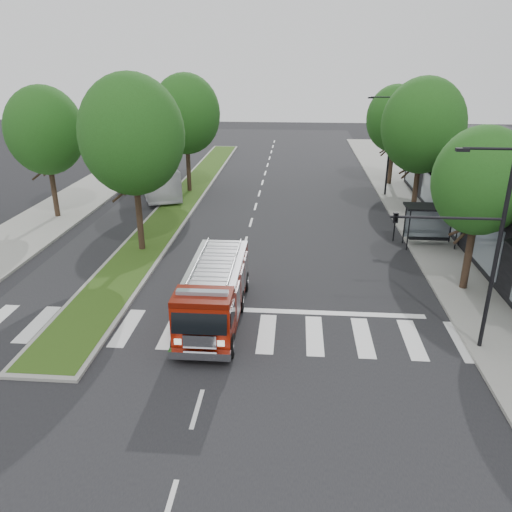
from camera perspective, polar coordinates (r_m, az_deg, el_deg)
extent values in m
plane|color=black|center=(24.00, -3.14, -4.99)|extent=(140.00, 140.00, 0.00)
cube|color=gray|center=(34.35, 20.37, 2.19)|extent=(5.00, 80.00, 0.15)
cube|color=gray|center=(37.37, -23.65, 3.24)|extent=(5.00, 80.00, 0.15)
cube|color=gray|center=(41.65, -8.14, 6.65)|extent=(3.00, 50.00, 0.14)
cube|color=#264413|center=(41.63, -8.14, 6.75)|extent=(2.60, 49.50, 0.02)
cylinder|color=black|center=(30.93, 17.04, 2.82)|extent=(0.08, 0.08, 2.50)
cylinder|color=black|center=(31.66, 21.99, 2.61)|extent=(0.08, 0.08, 2.50)
cylinder|color=black|center=(32.04, 16.62, 3.52)|extent=(0.08, 0.08, 2.50)
cylinder|color=black|center=(32.75, 21.41, 3.30)|extent=(0.08, 0.08, 2.50)
cube|color=black|center=(31.45, 19.58, 5.31)|extent=(3.20, 1.60, 0.12)
cube|color=#8C99A5|center=(32.44, 19.01, 3.55)|extent=(2.80, 0.04, 1.80)
cube|color=black|center=(32.03, 19.13, 1.88)|extent=(2.40, 0.40, 0.08)
cylinder|color=black|center=(26.29, 23.10, 0.10)|extent=(0.36, 0.36, 3.74)
ellipsoid|color=#19330E|center=(25.28, 24.32, 7.82)|extent=(4.40, 4.40, 5.06)
cylinder|color=black|center=(37.24, 17.77, 7.40)|extent=(0.36, 0.36, 4.40)
ellipsoid|color=#19330E|center=(36.48, 18.56, 13.94)|extent=(5.60, 5.60, 6.44)
cylinder|color=black|center=(46.85, 15.17, 10.20)|extent=(0.36, 0.36, 3.96)
ellipsoid|color=#19330E|center=(46.27, 15.65, 14.89)|extent=(5.00, 5.00, 5.75)
cylinder|color=black|center=(29.90, -13.21, 4.71)|extent=(0.36, 0.36, 4.62)
ellipsoid|color=#19330E|center=(28.94, -13.99, 13.28)|extent=(5.80, 5.80, 6.67)
cylinder|color=black|center=(43.06, -7.72, 10.08)|extent=(0.36, 0.36, 4.40)
ellipsoid|color=#19330E|center=(42.41, -8.02, 15.78)|extent=(5.60, 5.60, 6.44)
cylinder|color=black|center=(38.32, -22.10, 7.06)|extent=(0.36, 0.36, 4.18)
ellipsoid|color=#19330E|center=(37.60, -22.99, 13.07)|extent=(5.20, 5.20, 5.98)
cylinder|color=black|center=(20.41, 25.80, 0.05)|extent=(0.16, 0.16, 8.00)
cylinder|color=black|center=(19.13, 25.17, 11.04)|extent=(1.80, 0.10, 0.10)
cube|color=black|center=(18.84, 22.54, 11.15)|extent=(0.45, 0.20, 0.12)
cylinder|color=black|center=(19.32, 20.94, 4.08)|extent=(4.00, 0.10, 0.10)
imported|color=black|center=(19.01, 15.56, 3.19)|extent=(0.18, 0.22, 1.10)
cylinder|color=black|center=(42.44, 15.00, 11.86)|extent=(0.16, 0.16, 8.00)
cylinder|color=black|center=(41.84, 14.27, 17.19)|extent=(1.80, 0.10, 0.10)
cube|color=black|center=(41.71, 12.99, 17.22)|extent=(0.45, 0.20, 0.12)
cube|color=#5B0E05|center=(22.25, -4.67, -6.03)|extent=(2.26, 7.53, 0.22)
cube|color=maroon|center=(22.46, -4.47, -3.06)|extent=(2.26, 5.74, 1.79)
cube|color=maroon|center=(19.40, -6.01, -7.39)|extent=(2.24, 1.62, 1.88)
cube|color=#B2B2B7|center=(22.09, -4.54, -0.85)|extent=(2.26, 5.74, 0.11)
cylinder|color=#B2B2B7|center=(22.15, -6.61, -0.36)|extent=(0.11, 5.37, 0.09)
cylinder|color=#B2B2B7|center=(21.91, -2.47, -0.48)|extent=(0.11, 5.37, 0.09)
cube|color=silver|center=(18.97, -6.46, -11.14)|extent=(2.33, 0.32, 0.31)
cube|color=#8C99A5|center=(18.84, -6.16, -4.18)|extent=(1.97, 0.32, 0.16)
cylinder|color=black|center=(19.82, -9.02, -9.86)|extent=(0.32, 0.99, 0.98)
cylinder|color=black|center=(19.48, -3.02, -10.21)|extent=(0.32, 0.99, 0.98)
cylinder|color=black|center=(23.02, -6.95, -4.99)|extent=(0.32, 0.99, 0.98)
cylinder|color=black|center=(22.73, -1.83, -5.20)|extent=(0.32, 0.99, 0.98)
cylinder|color=black|center=(24.92, -6.02, -2.77)|extent=(0.32, 0.99, 0.98)
cylinder|color=black|center=(24.65, -1.30, -2.94)|extent=(0.32, 0.99, 0.98)
imported|color=silver|center=(43.82, -11.28, 9.17)|extent=(6.42, 11.15, 3.06)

